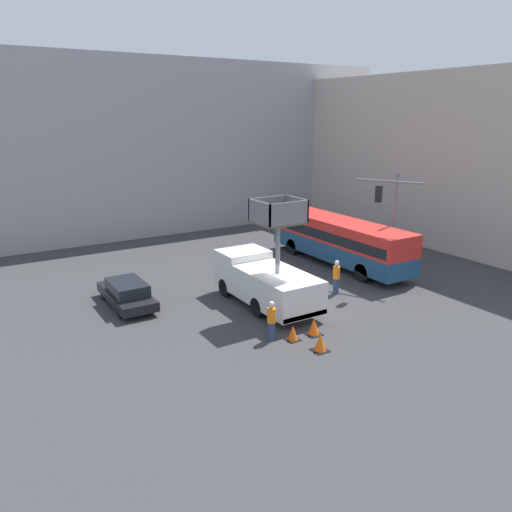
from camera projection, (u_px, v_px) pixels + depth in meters
The scene contains 12 objects.
ground_plane at pixel (288, 308), 25.52m from camera, with size 120.00×120.00×0.00m, color #38383A.
building_backdrop_far at pixel (133, 146), 42.51m from camera, with size 44.00×10.00×13.78m.
building_backdrop_side at pixel (450, 157), 39.72m from camera, with size 10.00×28.00×12.46m.
utility_truck at pixel (265, 279), 25.51m from camera, with size 2.57×6.72×5.69m.
city_bus at pixel (339, 238), 32.41m from camera, with size 2.60×11.31×2.97m.
traffic_light_pole at pixel (389, 209), 29.09m from camera, with size 3.59×3.34×6.16m.
road_worker_near_truck at pixel (271, 321), 21.64m from camera, with size 0.38×0.38×1.81m.
road_worker_directing at pixel (336, 277), 27.22m from camera, with size 0.38×0.38×1.91m.
traffic_cone_near_truck at pixel (320, 343), 20.78m from camera, with size 0.67×0.67×0.76m.
traffic_cone_mid_road at pixel (293, 333), 21.79m from camera, with size 0.59×0.59×0.68m.
traffic_cone_far_side at pixel (314, 327), 22.31m from camera, with size 0.67×0.67×0.77m.
parked_car_curbside at pixel (127, 293), 25.56m from camera, with size 1.82×4.68×1.36m.
Camera 1 is at (-13.87, -19.42, 9.57)m, focal length 35.00 mm.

